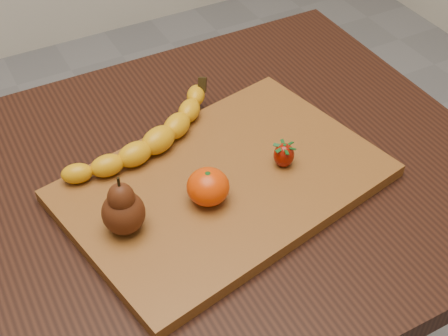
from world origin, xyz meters
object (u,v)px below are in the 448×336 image
cutting_board (224,183)px  pear (122,204)px  mandarin (208,187)px  table (172,235)px

cutting_board → pear: (-0.16, -0.02, 0.06)m
cutting_board → mandarin: size_ratio=7.54×
pear → mandarin: size_ratio=1.51×
mandarin → pear: bearing=177.2°
pear → mandarin: pear is taller
table → cutting_board: cutting_board is taller
cutting_board → mandarin: (-0.04, -0.03, 0.04)m
cutting_board → mandarin: bearing=-156.0°
pear → mandarin: bearing=-2.8°
table → mandarin: 0.16m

